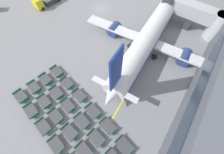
{
  "coord_description": "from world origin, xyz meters",
  "views": [
    {
      "loc": [
        24.39,
        -29.32,
        24.71
      ],
      "look_at": [
        16.53,
        -18.03,
        1.2
      ],
      "focal_mm": 22.0,
      "sensor_mm": 36.0,
      "label": 1
    }
  ],
  "objects": [
    {
      "name": "stand_guidance_stripe",
      "position": [
        20.2,
        -13.22,
        0.0
      ],
      "size": [
        2.15,
        23.55,
        0.01
      ],
      "color": "yellow",
      "rests_on": "ground_plane"
    },
    {
      "name": "baggage_dolly_row_far_col_a",
      "position": [
        5.96,
        -23.22,
        0.49
      ],
      "size": [
        3.63,
        2.23,
        0.92
      ],
      "color": "#424449",
      "rests_on": "ground_plane"
    },
    {
      "name": "ground_plane",
      "position": [
        0.0,
        0.0,
        0.0
      ],
      "size": [
        500.0,
        500.0,
        0.0
      ],
      "primitive_type": "plane",
      "color": "gray"
    },
    {
      "name": "airplane",
      "position": [
        17.84,
        -5.46,
        2.96
      ],
      "size": [
        31.23,
        37.89,
        12.78
      ],
      "color": "silver",
      "rests_on": "ground_plane"
    },
    {
      "name": "baggage_dolly_row_near_col_b",
      "position": [
        8.29,
        -31.7,
        0.49
      ],
      "size": [
        3.63,
        2.32,
        0.92
      ],
      "color": "#424449",
      "rests_on": "ground_plane"
    },
    {
      "name": "baggage_dolly_row_far_col_d",
      "position": [
        17.42,
        -25.39,
        0.49
      ],
      "size": [
        3.63,
        2.32,
        0.92
      ],
      "color": "#424449",
      "rests_on": "ground_plane"
    },
    {
      "name": "baggage_dolly_row_far_col_f",
      "position": [
        25.02,
        -26.87,
        0.49
      ],
      "size": [
        3.64,
        2.34,
        0.92
      ],
      "color": "#424449",
      "rests_on": "ground_plane"
    },
    {
      "name": "baggage_dolly_row_near_col_d",
      "position": [
        16.08,
        -33.0,
        0.49
      ],
      "size": [
        3.63,
        2.29,
        0.92
      ],
      "color": "#424449",
      "rests_on": "ground_plane"
    },
    {
      "name": "baggage_dolly_row_mid_a_col_c",
      "position": [
        12.66,
        -29.89,
        0.49
      ],
      "size": [
        3.63,
        2.23,
        0.92
      ],
      "color": "#424449",
      "rests_on": "ground_plane"
    },
    {
      "name": "baggage_dolly_row_far_col_e",
      "position": [
        21.15,
        -25.97,
        0.49
      ],
      "size": [
        3.63,
        2.3,
        0.92
      ],
      "color": "#424449",
      "rests_on": "ground_plane"
    },
    {
      "name": "baggage_dolly_row_near_col_c",
      "position": [
        12.26,
        -32.3,
        0.49
      ],
      "size": [
        3.63,
        2.24,
        0.92
      ],
      "color": "#424449",
      "rests_on": "ground_plane"
    },
    {
      "name": "baggage_dolly_row_mid_b_col_e",
      "position": [
        20.68,
        -28.59,
        0.49
      ],
      "size": [
        3.62,
        2.15,
        0.92
      ],
      "color": "#424449",
      "rests_on": "ground_plane"
    },
    {
      "name": "baggage_dolly_row_mid_a_col_a",
      "position": [
        4.98,
        -28.33,
        0.49
      ],
      "size": [
        3.63,
        2.31,
        0.92
      ],
      "color": "#424449",
      "rests_on": "ground_plane"
    },
    {
      "name": "jet_bridge",
      "position": [
        25.33,
        6.5,
        3.73
      ],
      "size": [
        16.64,
        4.83,
        6.28
      ],
      "color": "#B2B5BA",
      "rests_on": "ground_plane"
    },
    {
      "name": "baggage_dolly_row_mid_a_col_d",
      "position": [
        16.5,
        -30.39,
        0.49
      ],
      "size": [
        3.61,
        2.11,
        0.92
      ],
      "color": "#424449",
      "rests_on": "ground_plane"
    },
    {
      "name": "baggage_dolly_row_near_col_a",
      "position": [
        4.46,
        -31.02,
        0.49
      ],
      "size": [
        3.61,
        2.12,
        0.92
      ],
      "color": "#424449",
      "rests_on": "ground_plane"
    },
    {
      "name": "baggage_dolly_row_far_col_b",
      "position": [
        9.66,
        -23.97,
        0.49
      ],
      "size": [
        3.61,
        2.11,
        0.92
      ],
      "color": "#424449",
      "rests_on": "ground_plane"
    },
    {
      "name": "baggage_dolly_row_mid_a_col_b",
      "position": [
        8.9,
        -29.19,
        0.49
      ],
      "size": [
        3.63,
        2.26,
        0.92
      ],
      "color": "#424449",
      "rests_on": "ground_plane"
    },
    {
      "name": "baggage_dolly_row_mid_b_col_a",
      "position": [
        5.45,
        -25.82,
        0.49
      ],
      "size": [
        3.62,
        2.18,
        0.92
      ],
      "color": "#424449",
      "rests_on": "ground_plane"
    },
    {
      "name": "baggage_dolly_row_mid_a_col_e",
      "position": [
        20.25,
        -31.15,
        0.49
      ],
      "size": [
        3.62,
        2.21,
        0.92
      ],
      "color": "#424449",
      "rests_on": "ground_plane"
    },
    {
      "name": "baggage_dolly_row_mid_b_col_c",
      "position": [
        13.01,
        -27.25,
        0.49
      ],
      "size": [
        3.63,
        2.31,
        0.92
      ],
      "color": "#424449",
      "rests_on": "ground_plane"
    },
    {
      "name": "baggage_dolly_row_far_col_c",
      "position": [
        13.47,
        -24.53,
        0.49
      ],
      "size": [
        3.62,
        2.17,
        0.92
      ],
      "color": "#424449",
      "rests_on": "ground_plane"
    },
    {
      "name": "baggage_dolly_row_mid_b_col_b",
      "position": [
        9.44,
        -26.65,
        0.49
      ],
      "size": [
        3.63,
        2.29,
        0.92
      ],
      "color": "#424449",
      "rests_on": "ground_plane"
    },
    {
      "name": "baggage_dolly_row_mid_b_col_d",
      "position": [
        16.98,
        -27.87,
        0.49
      ],
      "size": [
        3.63,
        2.28,
        0.92
      ],
      "color": "#424449",
      "rests_on": "ground_plane"
    }
  ]
}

